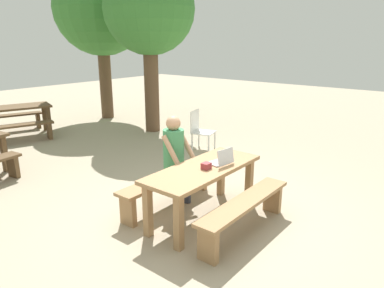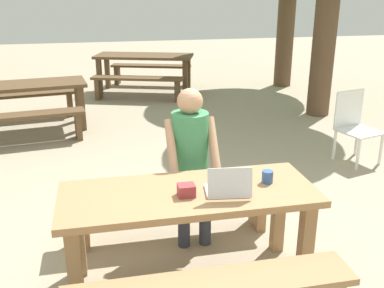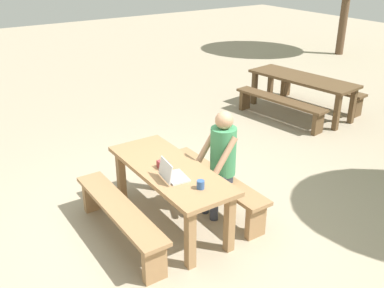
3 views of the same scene
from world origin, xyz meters
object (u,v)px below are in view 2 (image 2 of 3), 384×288
Objects in this scene: small_pouch at (186,190)px; coffee_mug at (267,177)px; plastic_chair at (355,125)px; picnic_table_front at (189,207)px; person_seated at (191,154)px; laptop at (228,188)px; picnic_table_mid at (12,92)px; picnic_table_rear at (144,61)px.

small_pouch is 0.61m from coffee_mug.
picnic_table_front is at bearing -157.07° from plastic_chair.
small_pouch is at bearing -104.40° from person_seated.
picnic_table_mid is (-2.04, 4.13, -0.18)m from laptop.
small_pouch reaches higher than picnic_table_mid.
laptop is 0.28m from small_pouch.
picnic_table_rear is (2.17, 2.19, 0.03)m from picnic_table_mid.
picnic_table_front is 0.86× the size of picnic_table_rear.
coffee_mug is at bearing -69.95° from picnic_table_rear.
laptop is 2.83× the size of small_pouch.
laptop is at bearing -25.71° from picnic_table_front.
person_seated is at bearing 126.60° from coffee_mug.
picnic_table_front is at bearing -18.08° from laptop.
coffee_mug reaches higher than picnic_table_rear.
plastic_chair is 0.42× the size of picnic_table_rear.
laptop reaches higher than coffee_mug.
person_seated is (-0.44, 0.59, -0.01)m from coffee_mug.
person_seated reaches higher than coffee_mug.
plastic_chair reaches higher than coffee_mug.
small_pouch is 0.13× the size of plastic_chair.
picnic_table_mid is (-1.80, 4.02, 0.00)m from picnic_table_front.
picnic_table_front is 1.36× the size of person_seated.
small_pouch is at bearing -114.67° from picnic_table_front.
person_seated reaches higher than picnic_table_rear.
picnic_table_front is at bearing -103.16° from person_seated.
plastic_chair reaches higher than picnic_table_front.
picnic_table_front is 3.15m from plastic_chair.
picnic_table_rear is at bearing 87.71° from person_seated.
coffee_mug is 2.72m from plastic_chair.
person_seated is at bearing -68.01° from picnic_table_mid.
person_seated reaches higher than laptop.
picnic_table_mid is (-2.38, 4.00, -0.17)m from coffee_mug.
person_seated is 1.52× the size of plastic_chair.
person_seated is at bearing 76.84° from picnic_table_front.
coffee_mug is at bearing -53.40° from person_seated.
plastic_chair is at bearing -129.55° from laptop.
person_seated is 3.93m from picnic_table_mid.
picnic_table_rear is at bearing 101.01° from plastic_chair.
person_seated is at bearing -74.20° from picnic_table_rear.
laptop is 0.15× the size of picnic_table_mid.
laptop is 3.05m from plastic_chair.
small_pouch is 0.06× the size of picnic_table_rear.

